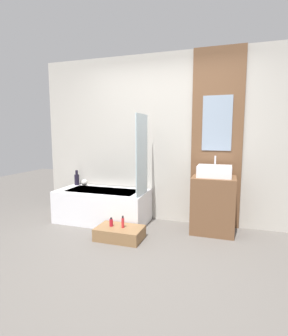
% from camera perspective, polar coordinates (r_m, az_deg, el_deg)
% --- Properties ---
extents(ground_plane, '(12.00, 12.00, 0.00)m').
position_cam_1_polar(ground_plane, '(2.97, -3.25, -20.38)').
color(ground_plane, '#605B56').
extents(wall_tiled_back, '(4.20, 0.06, 2.60)m').
position_cam_1_polar(wall_tiled_back, '(4.14, 4.68, 6.28)').
color(wall_tiled_back, '#B7B2A8').
rests_on(wall_tiled_back, ground_plane).
extents(wall_wood_accent, '(0.72, 0.04, 2.60)m').
position_cam_1_polar(wall_wood_accent, '(3.97, 15.52, 6.19)').
color(wall_wood_accent, brown).
rests_on(wall_wood_accent, ground_plane).
extents(bathtub, '(1.43, 0.70, 0.50)m').
position_cam_1_polar(bathtub, '(4.24, -8.97, -8.11)').
color(bathtub, white).
rests_on(bathtub, ground_plane).
extents(glass_shower_screen, '(0.01, 0.49, 1.16)m').
position_cam_1_polar(glass_shower_screen, '(3.75, -0.47, 2.83)').
color(glass_shower_screen, silver).
rests_on(glass_shower_screen, bathtub).
extents(wooden_step_bench, '(0.61, 0.39, 0.16)m').
position_cam_1_polar(wooden_step_bench, '(3.58, -5.30, -13.93)').
color(wooden_step_bench, olive).
rests_on(wooden_step_bench, ground_plane).
extents(vanity_cabinet, '(0.59, 0.49, 0.79)m').
position_cam_1_polar(vanity_cabinet, '(3.84, 14.83, -7.72)').
color(vanity_cabinet, brown).
rests_on(vanity_cabinet, ground_plane).
extents(sink, '(0.46, 0.33, 0.29)m').
position_cam_1_polar(sink, '(3.75, 15.08, -0.68)').
color(sink, white).
rests_on(sink, vanity_cabinet).
extents(vase_tall_dark, '(0.08, 0.08, 0.26)m').
position_cam_1_polar(vase_tall_dark, '(4.68, -14.41, -2.32)').
color(vase_tall_dark, black).
rests_on(vase_tall_dark, bathtub).
extents(vase_round_light, '(0.11, 0.11, 0.11)m').
position_cam_1_polar(vase_round_light, '(4.60, -12.86, -3.09)').
color(vase_round_light, silver).
rests_on(vase_round_light, bathtub).
extents(bottle_soap_primary, '(0.05, 0.05, 0.12)m').
position_cam_1_polar(bottle_soap_primary, '(3.58, -7.15, -11.66)').
color(bottle_soap_primary, '#B21928').
rests_on(bottle_soap_primary, wooden_step_bench).
extents(bottle_soap_secondary, '(0.04, 0.04, 0.16)m').
position_cam_1_polar(bottle_soap_secondary, '(3.51, -4.63, -11.72)').
color(bottle_soap_secondary, red).
rests_on(bottle_soap_secondary, wooden_step_bench).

